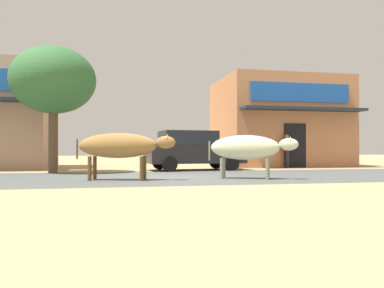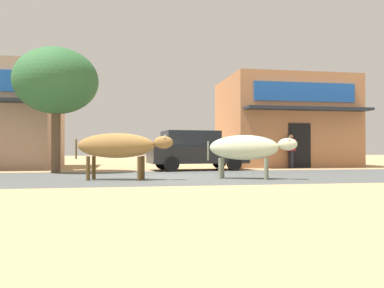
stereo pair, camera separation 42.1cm
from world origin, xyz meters
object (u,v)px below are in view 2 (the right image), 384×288
roadside_tree (56,81)px  parked_hatchback_car (195,150)px  cow_near_brown (118,146)px  pedestrian_by_shop (291,148)px  cow_far_dark (246,148)px

roadside_tree → parked_hatchback_car: 6.12m
parked_hatchback_car → cow_near_brown: 5.68m
cow_near_brown → roadside_tree: bearing=120.5°
parked_hatchback_car → pedestrian_by_shop: bearing=11.0°
roadside_tree → parked_hatchback_car: (5.49, 0.74, -2.61)m
roadside_tree → cow_near_brown: roadside_tree is taller
cow_far_dark → cow_near_brown: bearing=175.9°
pedestrian_by_shop → roadside_tree: bearing=-170.8°
parked_hatchback_car → cow_near_brown: parked_hatchback_car is taller
cow_far_dark → pedestrian_by_shop: (4.09, 5.92, -0.01)m
parked_hatchback_car → cow_far_dark: size_ratio=1.65×
roadside_tree → pedestrian_by_shop: (10.20, 1.65, -2.53)m
parked_hatchback_car → cow_far_dark: parked_hatchback_car is taller
cow_near_brown → pedestrian_by_shop: size_ratio=1.80×
parked_hatchback_car → cow_near_brown: size_ratio=1.48×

